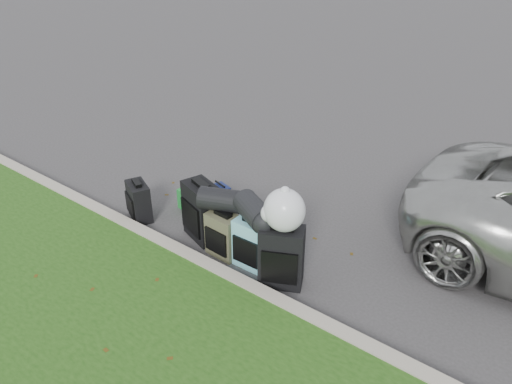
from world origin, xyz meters
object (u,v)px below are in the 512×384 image
Objects in this scene: suitcase_large_black_left at (202,211)px; suitcase_teal at (252,244)px; suitcase_large_black_right at (281,257)px; tote_green at (189,199)px; suitcase_olive at (224,235)px; suitcase_small_black at (139,201)px; tote_navy at (220,195)px.

suitcase_large_black_left is 0.94m from suitcase_teal.
suitcase_large_black_left is 1.24× the size of suitcase_teal.
tote_green is at bearing 137.87° from suitcase_large_black_right.
suitcase_olive is (0.49, -0.14, -0.10)m from suitcase_large_black_left.
suitcase_large_black_right is 2.19m from tote_green.
suitcase_olive is 0.44m from suitcase_teal.
suitcase_teal reaches higher than suitcase_olive.
suitcase_large_black_left is (1.05, 0.21, 0.12)m from suitcase_small_black.
tote_navy is at bearing 57.23° from tote_green.
suitcase_large_black_right reaches higher than suitcase_teal.
suitcase_small_black is at bearing -177.96° from suitcase_teal.
suitcase_teal is 2.04× the size of tote_green.
suitcase_small_black is 1.89× the size of tote_navy.
suitcase_large_black_right is 2.43× the size of tote_green.
suitcase_teal is at bearing 11.49° from suitcase_large_black_left.
tote_navy is (-1.34, 0.92, -0.17)m from suitcase_teal.
suitcase_large_black_left is 0.52m from suitcase_olive.
suitcase_teal reaches higher than tote_green.
suitcase_small_black is 0.94× the size of suitcase_olive.
suitcase_teal is at bearing 27.70° from suitcase_small_black.
tote_green reaches higher than tote_navy.
suitcase_teal is 0.49m from suitcase_large_black_right.
suitcase_large_black_right is 2.61× the size of tote_navy.
suitcase_olive is (1.54, 0.07, 0.02)m from suitcase_small_black.
tote_navy is (0.28, 0.39, -0.01)m from tote_green.
suitcase_small_black is 1.76× the size of tote_green.
suitcase_small_black is 1.22m from tote_navy.
suitcase_small_black is at bearing -117.26° from tote_green.
suitcase_large_black_right is at bearing 25.59° from suitcase_small_black.
suitcase_olive is at bearing 2.19° from suitcase_large_black_left.
suitcase_small_black is at bearing -105.88° from tote_navy.
suitcase_small_black is 1.08m from suitcase_large_black_left.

